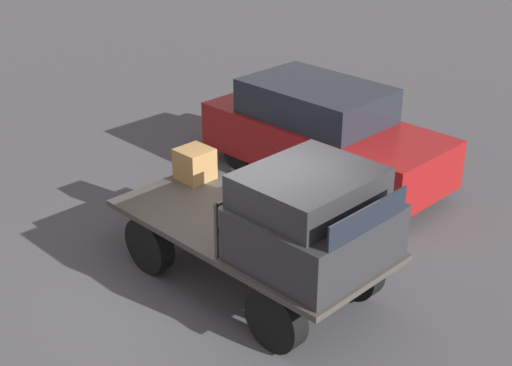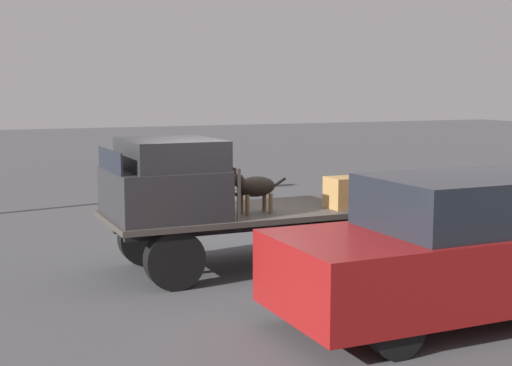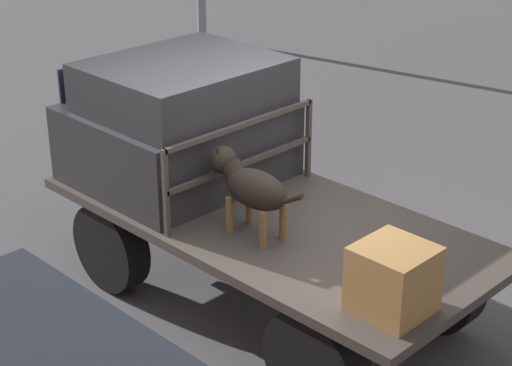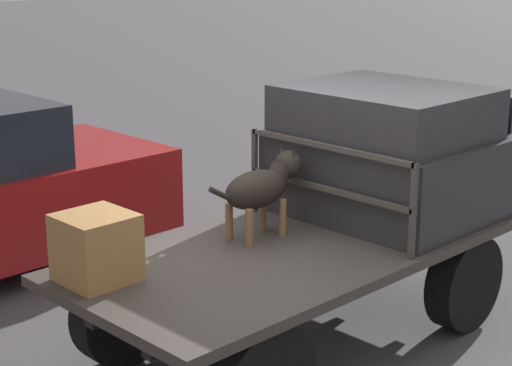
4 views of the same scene
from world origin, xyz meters
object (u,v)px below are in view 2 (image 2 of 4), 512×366
object	(u,v)px
dog	(251,186)
parked_sedan	(461,248)
cargo_crate	(344,193)
flatbed_truck	(236,228)

from	to	relation	value
dog	parked_sedan	size ratio (longest dim) A/B	0.23
cargo_crate	parked_sedan	bearing A→B (deg)	88.09
parked_sedan	flatbed_truck	bearing A→B (deg)	-67.13
dog	cargo_crate	size ratio (longest dim) A/B	2.12
cargo_crate	parked_sedan	xyz separation A→B (m)	(0.09, 2.81, -0.27)
cargo_crate	parked_sedan	world-z (taller)	parked_sedan
cargo_crate	dog	bearing A→B (deg)	-5.00
cargo_crate	flatbed_truck	bearing A→B (deg)	-15.82
flatbed_truck	dog	xyz separation A→B (m)	(-0.10, 0.32, 0.67)
flatbed_truck	dog	bearing A→B (deg)	108.01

